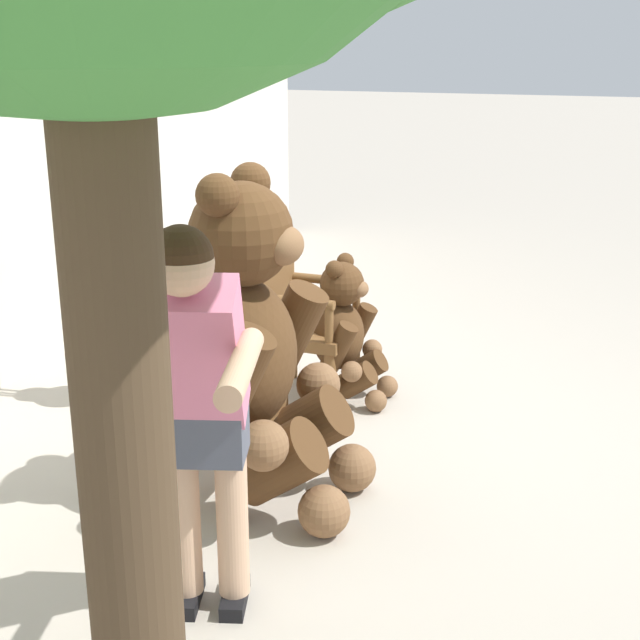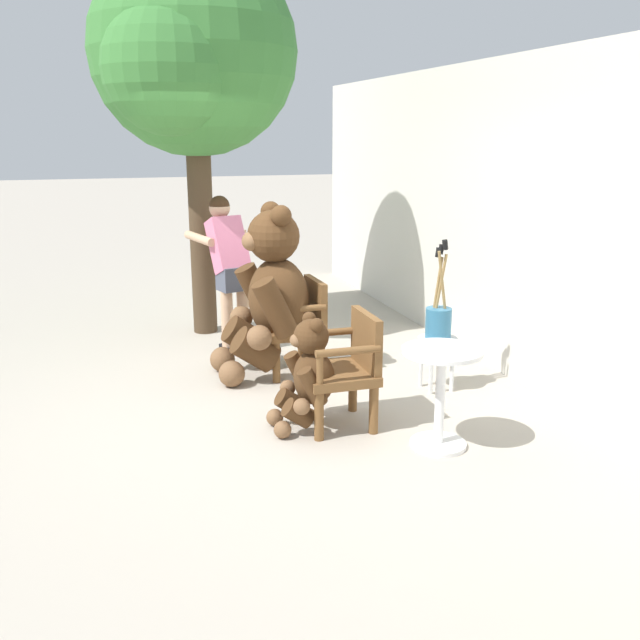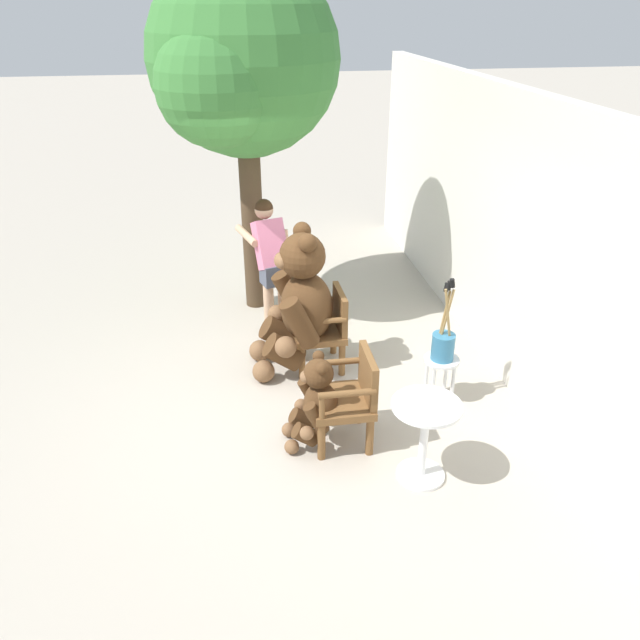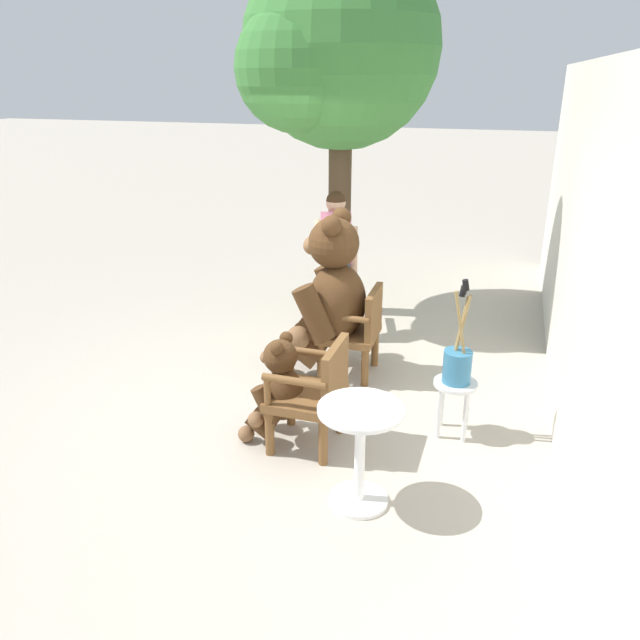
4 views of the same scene
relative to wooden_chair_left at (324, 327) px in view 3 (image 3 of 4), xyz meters
name	(u,v)px [view 3 (image 3 of 4)]	position (x,y,z in m)	size (l,w,h in m)	color
ground_plane	(280,403)	(0.65, -0.54, -0.46)	(60.00, 60.00, 0.00)	#B2A899
back_wall	(533,255)	(0.65, 1.86, 0.94)	(10.00, 0.16, 2.80)	silver
wooden_chair_left	(324,327)	(0.00, 0.00, 0.00)	(0.57, 0.53, 0.86)	brown
wooden_chair_right	(348,396)	(1.29, 0.00, 0.00)	(0.56, 0.53, 0.86)	brown
teddy_bear_large	(299,303)	(0.00, -0.27, 0.30)	(0.94, 0.88, 1.56)	#4C3019
teddy_bear_small	(316,402)	(1.29, -0.29, -0.03)	(0.53, 0.49, 0.88)	#4C3019
person_visitor	(271,257)	(-0.92, -0.46, 0.45)	(0.72, 0.62, 1.54)	black
white_stool	(441,368)	(0.81, 1.01, -0.11)	(0.34, 0.34, 0.46)	silver
brush_bucket	(443,343)	(0.81, 1.01, 0.17)	(0.22, 0.22, 0.85)	teal
round_side_table	(424,432)	(1.87, 0.50, -0.01)	(0.56, 0.56, 0.72)	white
patio_tree	(239,65)	(-1.53, -0.67, 2.43)	(2.21, 2.10, 4.00)	#473523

